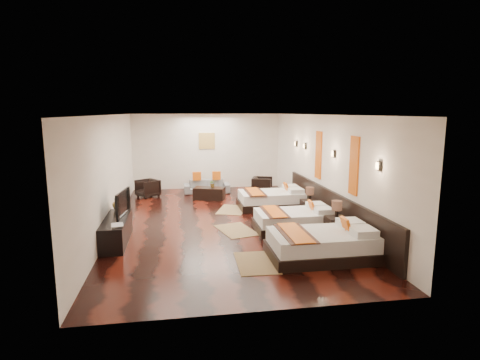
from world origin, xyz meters
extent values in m
cube|color=black|center=(0.00, 0.00, 0.00)|extent=(5.50, 9.50, 0.01)
cube|color=white|center=(0.00, 0.00, 2.80)|extent=(5.50, 9.50, 0.01)
cube|color=silver|center=(0.00, 4.75, 1.40)|extent=(5.50, 0.01, 2.80)
cube|color=silver|center=(-2.75, 0.00, 1.40)|extent=(0.01, 9.50, 2.80)
cube|color=silver|center=(2.75, 0.00, 1.40)|extent=(0.01, 9.50, 2.80)
cube|color=black|center=(2.71, -0.80, 0.45)|extent=(0.08, 6.60, 0.90)
cube|color=black|center=(1.67, -2.84, 0.11)|extent=(2.10, 1.30, 0.22)
cube|color=white|center=(1.67, -2.84, 0.37)|extent=(2.00, 1.20, 0.30)
cube|color=orange|center=(2.17, -2.84, 0.64)|extent=(0.16, 0.32, 0.32)
cube|color=#38190F|center=(1.12, -2.84, 0.53)|extent=(0.55, 1.32, 0.02)
cube|color=orange|center=(1.12, -2.84, 0.55)|extent=(0.38, 1.32, 0.02)
cube|color=black|center=(1.67, -0.97, 0.10)|extent=(1.90, 1.18, 0.20)
cube|color=white|center=(1.67, -0.97, 0.33)|extent=(1.81, 1.09, 0.27)
cube|color=orange|center=(2.12, -0.97, 0.58)|extent=(0.14, 0.29, 0.29)
cube|color=#38190F|center=(1.17, -0.97, 0.48)|extent=(0.50, 1.19, 0.02)
cube|color=orange|center=(1.17, -0.97, 0.49)|extent=(0.34, 1.19, 0.02)
cube|color=black|center=(1.67, 1.34, 0.10)|extent=(1.97, 1.22, 0.21)
cube|color=white|center=(1.67, 1.34, 0.35)|extent=(1.88, 1.13, 0.28)
cube|color=orange|center=(2.14, 1.34, 0.60)|extent=(0.15, 0.30, 0.30)
cube|color=#38190F|center=(1.15, 1.34, 0.50)|extent=(0.52, 1.24, 0.02)
cube|color=orange|center=(1.15, 1.34, 0.51)|extent=(0.36, 1.24, 0.02)
cube|color=black|center=(2.44, -1.73, 0.25)|extent=(0.44, 0.44, 0.49)
cylinder|color=black|center=(2.44, -1.73, 0.59)|extent=(0.08, 0.08, 0.20)
cylinder|color=#3F2619|center=(2.44, -1.73, 0.77)|extent=(0.24, 0.24, 0.22)
cube|color=black|center=(2.44, 0.11, 0.24)|extent=(0.42, 0.42, 0.47)
cylinder|color=black|center=(2.44, 0.11, 0.57)|extent=(0.08, 0.08, 0.19)
cylinder|color=#3F2619|center=(2.44, 0.11, 0.74)|extent=(0.23, 0.23, 0.21)
cube|color=olive|center=(0.33, -2.93, 0.01)|extent=(0.79, 1.22, 0.01)
cube|color=olive|center=(0.27, -0.80, 0.01)|extent=(1.03, 1.35, 0.01)
cube|color=olive|center=(0.45, 1.23, 0.01)|extent=(1.10, 1.38, 0.01)
cube|color=black|center=(-2.50, -1.24, 0.28)|extent=(0.50, 1.80, 0.55)
imported|color=black|center=(-2.45, -1.03, 0.84)|extent=(0.27, 1.02, 0.58)
imported|color=black|center=(-2.50, -1.86, 0.57)|extent=(0.29, 0.36, 0.03)
imported|color=brown|center=(-2.50, -0.50, 0.73)|extent=(0.35, 0.35, 0.36)
imported|color=slate|center=(-0.10, 3.81, 0.24)|extent=(1.62, 0.63, 0.47)
imported|color=black|center=(-2.14, 3.45, 0.30)|extent=(0.92, 0.91, 0.60)
imported|color=black|center=(1.81, 3.24, 0.31)|extent=(0.86, 0.85, 0.62)
cube|color=black|center=(-0.10, 2.76, 0.20)|extent=(1.11, 0.80, 0.40)
imported|color=#25571D|center=(0.02, 2.79, 0.53)|extent=(0.28, 0.26, 0.25)
cube|color=#D86014|center=(2.73, -1.90, 1.70)|extent=(0.04, 0.40, 1.30)
cube|color=#D86014|center=(2.73, 0.30, 1.70)|extent=(0.04, 0.40, 1.30)
cube|color=black|center=(2.71, -3.00, 1.85)|extent=(0.06, 0.12, 0.18)
cube|color=#FFD18C|center=(2.68, -3.00, 1.85)|extent=(0.02, 0.10, 0.14)
cube|color=black|center=(2.71, -0.80, 1.85)|extent=(0.06, 0.12, 0.18)
cube|color=#FFD18C|center=(2.68, -0.80, 1.85)|extent=(0.02, 0.10, 0.14)
cube|color=black|center=(2.71, 1.40, 1.85)|extent=(0.06, 0.12, 0.18)
cube|color=#FFD18C|center=(2.68, 1.40, 1.85)|extent=(0.02, 0.10, 0.14)
cube|color=black|center=(2.71, 2.30, 1.85)|extent=(0.06, 0.12, 0.18)
cube|color=#FFD18C|center=(2.68, 2.30, 1.85)|extent=(0.02, 0.10, 0.14)
cube|color=#AD873F|center=(0.00, 4.73, 1.80)|extent=(0.60, 0.04, 0.60)
camera|label=1|loc=(-1.13, -9.90, 2.88)|focal=29.18mm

